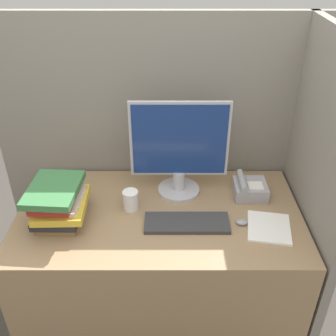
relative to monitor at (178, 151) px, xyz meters
name	(u,v)px	position (x,y,z in m)	size (l,w,h in m)	color
cubicle_panel_rear	(159,159)	(-0.10, 0.24, -0.19)	(1.85, 0.04, 1.68)	gray
cubicle_panel_right	(307,199)	(0.66, -0.16, -0.19)	(0.04, 0.84, 1.68)	gray
desk	(159,267)	(-0.10, -0.19, -0.64)	(1.45, 0.78, 0.78)	#937551
monitor	(178,151)	(0.00, 0.00, 0.00)	(0.51, 0.23, 0.53)	#B7B7BC
keyboard	(186,223)	(0.03, -0.28, -0.24)	(0.41, 0.15, 0.02)	#333333
mouse	(241,222)	(0.30, -0.28, -0.24)	(0.06, 0.04, 0.02)	gray
coffee_cup	(129,200)	(-0.25, -0.16, -0.20)	(0.08, 0.08, 0.11)	white
book_stack	(57,203)	(-0.59, -0.25, -0.14)	(0.27, 0.32, 0.21)	olive
desk_telephone	(248,188)	(0.38, -0.04, -0.21)	(0.17, 0.18, 0.11)	#99999E
paper_pile	(268,227)	(0.43, -0.31, -0.25)	(0.24, 0.25, 0.01)	white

